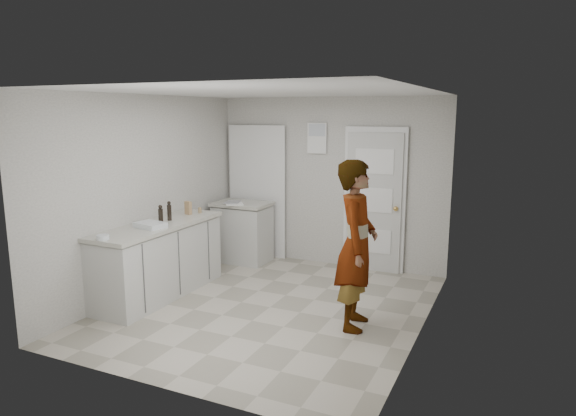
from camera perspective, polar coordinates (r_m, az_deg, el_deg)
The scene contains 12 objects.
ground at distance 6.21m, azimuth -2.02°, elevation -10.95°, with size 4.00×4.00×0.00m, color gray.
room_shell at distance 7.73m, azimuth 3.30°, elevation 1.25°, with size 4.00×4.00×4.00m.
main_counter at distance 6.67m, azimuth -14.10°, elevation -5.87°, with size 0.64×1.96×0.93m.
side_counter at distance 7.95m, azimuth -5.06°, elevation -2.90°, with size 0.84×0.61×0.93m.
person at distance 5.46m, azimuth 7.62°, elevation -4.10°, with size 0.66×0.43×1.81m, color silver.
cake_mix_box at distance 7.02m, azimuth -11.03°, elevation 0.01°, with size 0.11×0.05×0.18m, color #A17350.
spice_jar at distance 7.11m, azimuth -9.77°, elevation -0.24°, with size 0.05×0.05×0.07m, color #A1865C.
oil_cruet_a at distance 6.53m, azimuth -13.97°, elevation -0.71°, with size 0.06×0.06×0.23m.
oil_cruet_b at distance 6.68m, azimuth -13.05°, elevation -0.35°, with size 0.05×0.05×0.25m.
baking_dish at distance 6.34m, azimuth -15.03°, elevation -1.85°, with size 0.39×0.31×0.06m.
egg_bowl at distance 5.90m, azimuth -19.88°, elevation -3.08°, with size 0.14×0.14×0.05m.
papers at distance 7.73m, azimuth -6.01°, elevation 0.50°, with size 0.25×0.32×0.01m, color white.
Camera 1 is at (2.61, -5.15, 2.28)m, focal length 32.00 mm.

